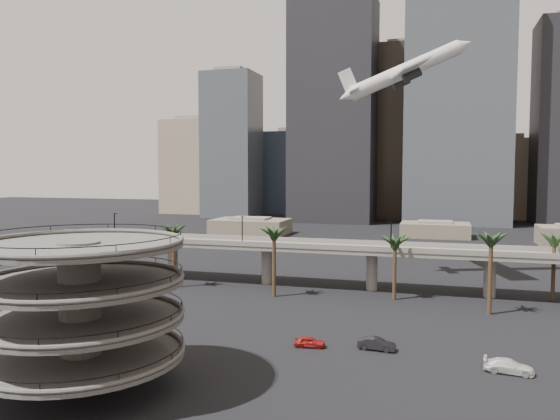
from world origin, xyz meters
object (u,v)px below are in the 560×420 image
(parking_ramp, at_px, (80,301))
(overpass, at_px, (318,251))
(airborne_jet, at_px, (405,72))
(car_c, at_px, (509,366))
(car_a, at_px, (310,342))
(car_b, at_px, (377,344))

(parking_ramp, xyz_separation_m, overpass, (13.00, 59.00, -2.50))
(airborne_jet, distance_m, car_c, 71.63)
(parking_ramp, height_order, airborne_jet, airborne_jet)
(parking_ramp, height_order, overpass, parking_ramp)
(overpass, height_order, car_c, overpass)
(car_a, bearing_deg, car_c, -103.58)
(overpass, distance_m, car_a, 39.22)
(overpass, relative_size, car_b, 26.14)
(parking_ramp, relative_size, overpass, 0.17)
(overpass, height_order, car_a, overpass)
(overpass, distance_m, airborne_jet, 43.07)
(parking_ramp, xyz_separation_m, car_b, (29.16, 22.44, -9.02))
(parking_ramp, bearing_deg, car_c, 22.38)
(overpass, bearing_deg, airborne_jet, 40.44)
(overpass, height_order, airborne_jet, airborne_jet)
(airborne_jet, bearing_deg, car_a, -116.14)
(car_a, relative_size, car_c, 0.74)
(overpass, relative_size, car_a, 31.20)
(car_a, height_order, car_c, car_c)
(airborne_jet, bearing_deg, car_b, -106.39)
(airborne_jet, relative_size, car_c, 5.19)
(parking_ramp, height_order, car_c, parking_ramp)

